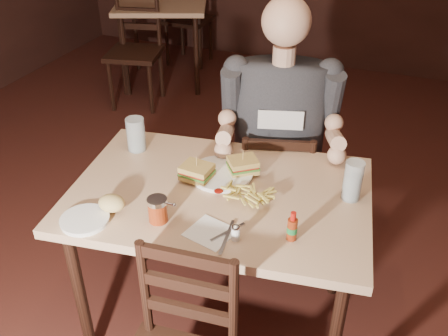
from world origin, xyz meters
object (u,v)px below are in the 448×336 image
(bg_chair_near, at_px, (134,53))
(hot_sauce, at_px, (292,226))
(glass_left, at_px, (136,134))
(side_plate, at_px, (85,221))
(main_table, at_px, (220,207))
(diner, at_px, (281,108))
(chair_far, at_px, (275,192))
(dinner_plate, at_px, (221,174))
(glass_right, at_px, (353,181))
(bg_chair_far, at_px, (188,19))
(bg_table, at_px, (162,11))
(syrup_dispenser, at_px, (158,210))

(bg_chair_near, xyz_separation_m, hot_sauce, (1.93, -2.20, 0.36))
(glass_left, distance_m, side_plate, 0.55)
(main_table, distance_m, hot_sauce, 0.41)
(diner, distance_m, glass_left, 0.67)
(glass_left, bearing_deg, main_table, -19.84)
(chair_far, relative_size, dinner_plate, 3.15)
(glass_left, relative_size, glass_right, 0.93)
(bg_chair_far, bearing_deg, hot_sauce, 122.71)
(bg_table, xyz_separation_m, bg_chair_near, (0.00, -0.55, -0.21))
(chair_far, height_order, glass_right, glass_right)
(dinner_plate, height_order, glass_left, glass_left)
(main_table, height_order, glass_left, glass_left)
(side_plate, bearing_deg, dinner_plate, 52.87)
(dinner_plate, relative_size, side_plate, 1.48)
(glass_left, xyz_separation_m, hot_sauce, (0.82, -0.35, -0.02))
(side_plate, bearing_deg, glass_left, 98.92)
(bg_table, bearing_deg, hot_sauce, -54.87)
(dinner_plate, distance_m, glass_left, 0.45)
(main_table, bearing_deg, bg_table, 121.73)
(main_table, relative_size, chair_far, 1.57)
(side_plate, bearing_deg, bg_chair_near, 116.67)
(glass_right, xyz_separation_m, hot_sauce, (-0.15, -0.32, -0.02))
(bg_chair_near, relative_size, dinner_plate, 3.57)
(glass_right, bearing_deg, glass_left, 178.27)
(bg_chair_far, bearing_deg, glass_right, 127.38)
(hot_sauce, height_order, side_plate, hot_sauce)
(diner, bearing_deg, dinner_plate, -124.24)
(glass_right, distance_m, hot_sauce, 0.36)
(glass_left, height_order, glass_right, glass_right)
(main_table, distance_m, bg_chair_far, 3.50)
(bg_table, xyz_separation_m, side_plate, (1.20, -2.93, 0.10))
(hot_sauce, relative_size, side_plate, 0.66)
(main_table, bearing_deg, chair_far, 81.19)
(diner, distance_m, dinner_plate, 0.46)
(chair_far, distance_m, glass_left, 0.81)
(dinner_plate, height_order, syrup_dispenser, syrup_dispenser)
(bg_table, bearing_deg, glass_left, -65.09)
(main_table, distance_m, syrup_dispenser, 0.32)
(bg_table, relative_size, bg_chair_near, 1.11)
(main_table, distance_m, glass_left, 0.53)
(diner, xyz_separation_m, syrup_dispenser, (-0.24, -0.77, -0.11))
(bg_chair_far, relative_size, hot_sauce, 7.79)
(main_table, relative_size, syrup_dispenser, 13.11)
(glass_right, xyz_separation_m, syrup_dispenser, (-0.64, -0.40, -0.03))
(bg_chair_far, height_order, glass_right, glass_right)
(glass_left, relative_size, hot_sauce, 1.32)
(chair_far, relative_size, glass_right, 4.96)
(bg_chair_far, height_order, bg_chair_near, bg_chair_near)
(chair_far, bearing_deg, dinner_plate, 59.25)
(main_table, relative_size, glass_left, 8.35)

